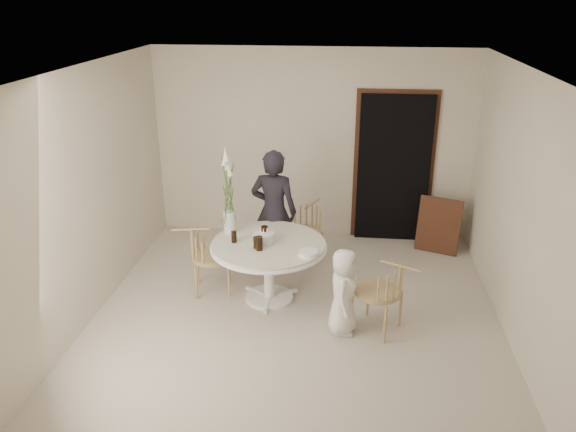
# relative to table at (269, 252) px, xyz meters

# --- Properties ---
(ground) EXTENTS (4.50, 4.50, 0.00)m
(ground) POSITION_rel_table_xyz_m (0.35, -0.25, -0.62)
(ground) COLOR #BBB3A0
(ground) RESTS_ON ground
(room_shell) EXTENTS (4.50, 4.50, 4.50)m
(room_shell) POSITION_rel_table_xyz_m (0.35, -0.25, 1.00)
(room_shell) COLOR white
(room_shell) RESTS_ON ground
(doorway) EXTENTS (1.00, 0.10, 2.10)m
(doorway) POSITION_rel_table_xyz_m (1.50, 1.94, 0.43)
(doorway) COLOR black
(doorway) RESTS_ON ground
(door_trim) EXTENTS (1.12, 0.03, 2.22)m
(door_trim) POSITION_rel_table_xyz_m (1.50, 1.98, 0.49)
(door_trim) COLOR #532B1C
(door_trim) RESTS_ON ground
(table) EXTENTS (1.33, 1.33, 0.73)m
(table) POSITION_rel_table_xyz_m (0.00, 0.00, 0.00)
(table) COLOR white
(table) RESTS_ON ground
(picture_frame) EXTENTS (0.60, 0.36, 0.77)m
(picture_frame) POSITION_rel_table_xyz_m (2.14, 1.55, -0.23)
(picture_frame) COLOR #532B1C
(picture_frame) RESTS_ON ground
(chair_far) EXTENTS (0.54, 0.56, 0.77)m
(chair_far) POSITION_rel_table_xyz_m (0.37, 1.15, -0.12)
(chair_far) COLOR tan
(chair_far) RESTS_ON ground
(chair_right) EXTENTS (0.62, 0.61, 0.84)m
(chair_right) POSITION_rel_table_xyz_m (1.33, -0.55, -0.07)
(chair_right) COLOR tan
(chair_right) RESTS_ON ground
(chair_left) EXTENTS (0.55, 0.52, 0.83)m
(chair_left) POSITION_rel_table_xyz_m (-0.82, 0.11, -0.08)
(chair_left) COLOR tan
(chair_left) RESTS_ON ground
(girl) EXTENTS (0.63, 0.45, 1.61)m
(girl) POSITION_rel_table_xyz_m (-0.04, 0.76, 0.19)
(girl) COLOR black
(girl) RESTS_ON ground
(boy) EXTENTS (0.34, 0.49, 0.96)m
(boy) POSITION_rel_table_xyz_m (0.87, -0.58, -0.14)
(boy) COLOR white
(boy) RESTS_ON ground
(birthday_cake) EXTENTS (0.24, 0.24, 0.16)m
(birthday_cake) POSITION_rel_table_xyz_m (-0.06, 0.00, 0.17)
(birthday_cake) COLOR white
(birthday_cake) RESTS_ON table
(cola_tumbler_a) EXTENTS (0.08, 0.08, 0.14)m
(cola_tumbler_a) POSITION_rel_table_xyz_m (-0.12, -0.16, 0.18)
(cola_tumbler_a) COLOR black
(cola_tumbler_a) RESTS_ON table
(cola_tumbler_b) EXTENTS (0.09, 0.09, 0.16)m
(cola_tumbler_b) POSITION_rel_table_xyz_m (-0.07, -0.20, 0.20)
(cola_tumbler_b) COLOR black
(cola_tumbler_b) RESTS_ON table
(cola_tumbler_c) EXTENTS (0.08, 0.08, 0.13)m
(cola_tumbler_c) POSITION_rel_table_xyz_m (-0.39, -0.03, 0.18)
(cola_tumbler_c) COLOR black
(cola_tumbler_c) RESTS_ON table
(cola_tumbler_d) EXTENTS (0.10, 0.10, 0.17)m
(cola_tumbler_d) POSITION_rel_table_xyz_m (-0.06, 0.07, 0.20)
(cola_tumbler_d) COLOR black
(cola_tumbler_d) RESTS_ON table
(plate_stack) EXTENTS (0.26, 0.26, 0.05)m
(plate_stack) POSITION_rel_table_xyz_m (0.47, -0.28, 0.14)
(plate_stack) COLOR white
(plate_stack) RESTS_ON table
(flower_vase) EXTENTS (0.14, 0.14, 1.05)m
(flower_vase) POSITION_rel_table_xyz_m (-0.50, 0.24, 0.55)
(flower_vase) COLOR silver
(flower_vase) RESTS_ON table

